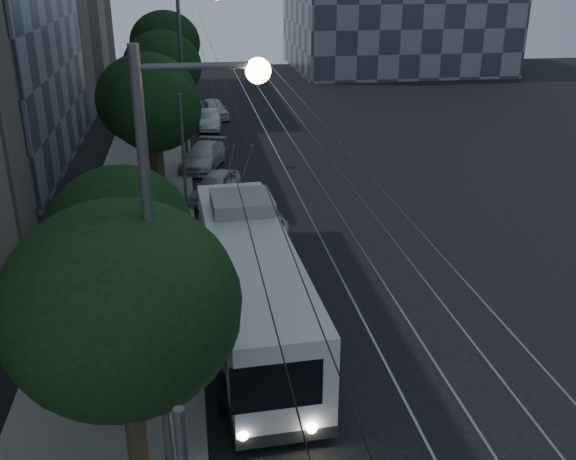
% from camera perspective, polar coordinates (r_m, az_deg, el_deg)
% --- Properties ---
extents(ground, '(120.00, 120.00, 0.00)m').
position_cam_1_polar(ground, '(20.11, 7.00, -10.13)').
color(ground, black).
rests_on(ground, ground).
extents(sidewalk, '(5.00, 90.00, 0.15)m').
position_cam_1_polar(sidewalk, '(37.86, -12.39, 5.53)').
color(sidewalk, slate).
rests_on(sidewalk, ground).
extents(tram_rails, '(4.52, 90.00, 0.02)m').
position_cam_1_polar(tram_rails, '(38.53, 2.69, 6.23)').
color(tram_rails, gray).
rests_on(tram_rails, ground).
extents(overhead_wires, '(2.23, 90.00, 6.00)m').
position_cam_1_polar(overhead_wires, '(36.96, -8.86, 10.82)').
color(overhead_wires, black).
rests_on(overhead_wires, ground).
extents(trolleybus, '(2.95, 11.90, 5.63)m').
position_cam_1_polar(trolleybus, '(20.09, -3.31, -4.66)').
color(trolleybus, silver).
rests_on(trolleybus, ground).
extents(pickup_silver, '(3.32, 6.32, 1.70)m').
position_cam_1_polar(pickup_silver, '(28.01, -3.73, 1.66)').
color(pickup_silver, '#ADAEB5').
rests_on(pickup_silver, ground).
extents(car_white_a, '(3.07, 4.32, 1.37)m').
position_cam_1_polar(car_white_a, '(31.89, -6.45, 3.88)').
color(car_white_a, '#B1B1B5').
rests_on(car_white_a, ground).
extents(car_white_b, '(3.22, 5.01, 1.35)m').
position_cam_1_polar(car_white_b, '(37.14, -7.53, 6.50)').
color(car_white_b, '#B4B4B9').
rests_on(car_white_b, ground).
extents(car_white_c, '(1.69, 4.06, 1.30)m').
position_cam_1_polar(car_white_c, '(46.38, -6.90, 9.72)').
color(car_white_c, silver).
rests_on(car_white_c, ground).
extents(car_white_d, '(2.39, 4.38, 1.41)m').
position_cam_1_polar(car_white_d, '(49.77, -6.62, 10.67)').
color(car_white_d, silver).
rests_on(car_white_d, ground).
extents(tree_0, '(4.74, 4.74, 6.72)m').
position_cam_1_polar(tree_0, '(13.07, -14.55, -6.70)').
color(tree_0, '#31251B').
rests_on(tree_0, ground).
extents(tree_1, '(3.92, 3.92, 5.82)m').
position_cam_1_polar(tree_1, '(18.24, -14.58, 0.01)').
color(tree_1, '#31251B').
rests_on(tree_1, ground).
extents(tree_2, '(4.26, 4.26, 6.49)m').
position_cam_1_polar(tree_2, '(30.81, -11.72, 10.36)').
color(tree_2, '#31251B').
rests_on(tree_2, ground).
extents(tree_3, '(5.16, 5.16, 6.82)m').
position_cam_1_polar(tree_3, '(33.82, -12.39, 11.25)').
color(tree_3, '#31251B').
rests_on(tree_3, ground).
extents(tree_4, '(5.14, 5.14, 6.96)m').
position_cam_1_polar(tree_4, '(44.00, -11.11, 14.05)').
color(tree_4, '#31251B').
rests_on(tree_4, ground).
extents(tree_5, '(5.54, 5.54, 7.56)m').
position_cam_1_polar(tree_5, '(53.88, -10.87, 16.01)').
color(tree_5, '#31251B').
rests_on(tree_5, ground).
extents(streetlamp_near, '(2.34, 0.44, 9.62)m').
position_cam_1_polar(streetlamp_near, '(12.03, -10.05, -2.29)').
color(streetlamp_near, '#4F4F51').
rests_on(streetlamp_near, ground).
extents(streetlamp_far, '(2.37, 0.44, 9.78)m').
position_cam_1_polar(streetlamp_far, '(36.29, -8.78, 14.51)').
color(streetlamp_far, '#4F4F51').
rests_on(streetlamp_far, ground).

